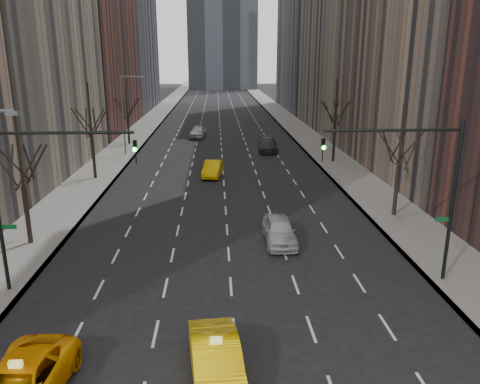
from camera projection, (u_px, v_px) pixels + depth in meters
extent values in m
cube|color=slate|center=(147.00, 125.00, 78.36)|extent=(4.50, 320.00, 0.15)
cube|color=slate|center=(292.00, 124.00, 79.56)|extent=(4.50, 320.00, 0.15)
cylinder|color=black|center=(27.00, 215.00, 27.95)|extent=(0.28, 0.28, 3.57)
cylinder|color=black|center=(19.00, 150.00, 26.87)|extent=(0.16, 0.16, 4.25)
cylinder|color=black|center=(29.00, 162.00, 27.94)|extent=(0.42, 1.80, 2.52)
cylinder|color=black|center=(37.00, 164.00, 27.44)|extent=(1.74, 0.72, 2.52)
cylinder|color=black|center=(29.00, 168.00, 26.62)|extent=(1.46, 1.25, 2.52)
cylinder|color=black|center=(12.00, 169.00, 26.30)|extent=(0.42, 1.80, 2.52)
cylinder|color=black|center=(4.00, 167.00, 26.80)|extent=(1.74, 0.72, 2.52)
cylinder|color=black|center=(13.00, 164.00, 27.62)|extent=(1.46, 1.25, 2.52)
cylinder|color=black|center=(94.00, 157.00, 43.25)|extent=(0.28, 0.28, 3.99)
cylinder|color=black|center=(89.00, 109.00, 42.04)|extent=(0.16, 0.16, 4.75)
cylinder|color=black|center=(95.00, 121.00, 43.18)|extent=(0.42, 1.80, 2.52)
cylinder|color=black|center=(100.00, 121.00, 42.68)|extent=(1.74, 0.72, 2.52)
cylinder|color=black|center=(96.00, 123.00, 41.86)|extent=(1.46, 1.25, 2.52)
cylinder|color=black|center=(86.00, 123.00, 41.54)|extent=(0.42, 1.80, 2.52)
cylinder|color=black|center=(81.00, 122.00, 42.03)|extent=(1.74, 0.72, 2.52)
cylinder|color=black|center=(85.00, 121.00, 42.86)|extent=(1.46, 1.25, 2.52)
cylinder|color=black|center=(129.00, 131.00, 60.61)|extent=(0.28, 0.28, 3.36)
cylinder|color=black|center=(127.00, 102.00, 59.59)|extent=(0.16, 0.16, 4.00)
cylinder|color=black|center=(129.00, 107.00, 60.62)|extent=(0.42, 1.80, 2.52)
cylinder|color=black|center=(134.00, 108.00, 60.13)|extent=(1.74, 0.72, 2.52)
cylinder|color=black|center=(131.00, 109.00, 59.31)|extent=(1.46, 1.25, 2.52)
cylinder|color=black|center=(125.00, 109.00, 58.98)|extent=(0.42, 1.80, 2.52)
cylinder|color=black|center=(120.00, 108.00, 59.48)|extent=(1.74, 0.72, 2.52)
cylinder|color=black|center=(123.00, 108.00, 60.30)|extent=(1.46, 1.25, 2.52)
cylinder|color=black|center=(396.00, 191.00, 32.97)|extent=(0.28, 0.28, 3.57)
cylinder|color=black|center=(401.00, 136.00, 31.88)|extent=(0.16, 0.16, 4.25)
cylinder|color=black|center=(398.00, 146.00, 32.95)|extent=(0.42, 1.80, 2.52)
cylinder|color=black|center=(410.00, 148.00, 32.45)|extent=(1.74, 0.72, 2.52)
cylinder|color=black|center=(413.00, 150.00, 31.63)|extent=(1.46, 1.25, 2.52)
cylinder|color=black|center=(403.00, 151.00, 31.31)|extent=(0.42, 1.80, 2.52)
cylinder|color=black|center=(390.00, 150.00, 31.81)|extent=(1.74, 0.72, 2.52)
cylinder|color=black|center=(388.00, 147.00, 32.63)|extent=(1.46, 1.25, 2.52)
cylinder|color=black|center=(334.00, 143.00, 50.18)|extent=(0.28, 0.28, 3.99)
cylinder|color=black|center=(336.00, 102.00, 48.97)|extent=(0.16, 0.16, 4.75)
cylinder|color=black|center=(335.00, 112.00, 50.11)|extent=(0.42, 1.80, 2.52)
cylinder|color=black|center=(342.00, 112.00, 49.61)|extent=(1.74, 0.72, 2.52)
cylinder|color=black|center=(343.00, 113.00, 48.79)|extent=(1.46, 1.25, 2.52)
cylinder|color=black|center=(336.00, 114.00, 48.47)|extent=(0.42, 1.80, 2.52)
cylinder|color=black|center=(329.00, 113.00, 48.97)|extent=(1.74, 0.72, 2.52)
cylinder|color=black|center=(328.00, 112.00, 49.79)|extent=(1.46, 1.25, 2.52)
cylinder|color=black|center=(61.00, 133.00, 20.80)|extent=(6.50, 0.14, 0.14)
imported|color=black|center=(135.00, 152.00, 21.21)|extent=(0.18, 0.22, 1.10)
sphere|color=#0CFF33|center=(135.00, 150.00, 21.00)|extent=(0.20, 0.20, 0.20)
cube|color=#0C5926|center=(9.00, 227.00, 21.88)|extent=(0.70, 0.04, 0.22)
cylinder|color=black|center=(452.00, 204.00, 22.70)|extent=(0.18, 0.18, 8.00)
cylinder|color=black|center=(393.00, 130.00, 21.54)|extent=(6.50, 0.14, 0.14)
imported|color=black|center=(323.00, 150.00, 21.63)|extent=(0.18, 0.22, 1.10)
sphere|color=#0CFF33|center=(324.00, 148.00, 21.42)|extent=(0.20, 0.20, 0.20)
cube|color=#0C5926|center=(442.00, 219.00, 22.90)|extent=(0.70, 0.04, 0.22)
cube|color=slate|center=(12.00, 113.00, 18.52)|extent=(0.50, 0.22, 0.15)
cylinder|color=slate|center=(123.00, 115.00, 53.15)|extent=(0.16, 0.16, 9.00)
cylinder|color=slate|center=(132.00, 76.00, 52.02)|extent=(2.60, 0.14, 0.14)
cube|color=slate|center=(143.00, 77.00, 52.11)|extent=(0.50, 0.22, 0.15)
imported|color=yellow|center=(217.00, 363.00, 16.17)|extent=(2.22, 4.99, 1.59)
imported|color=#ADB0B5|center=(279.00, 231.00, 28.60)|extent=(1.89, 4.65, 1.58)
imported|color=yellow|center=(213.00, 169.00, 44.75)|extent=(2.13, 4.64, 1.48)
imported|color=#2C2C31|center=(268.00, 145.00, 56.69)|extent=(2.69, 5.71, 1.61)
imported|color=#B8B8B8|center=(198.00, 132.00, 66.28)|extent=(2.55, 5.18, 1.70)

